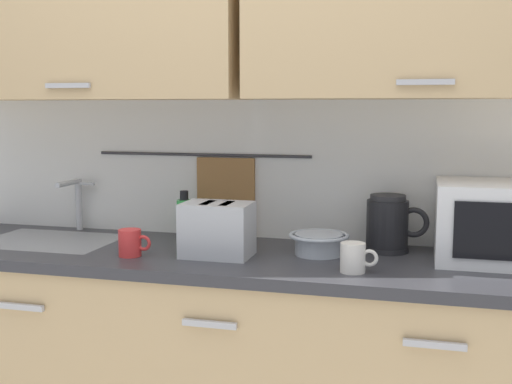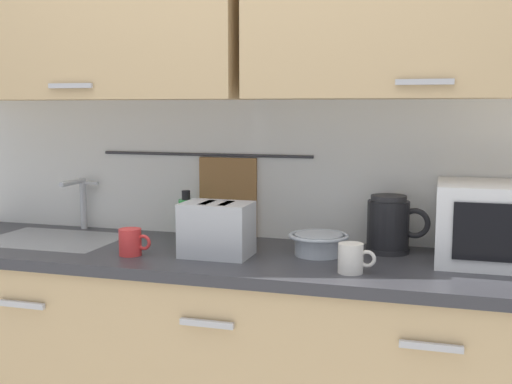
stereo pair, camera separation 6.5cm
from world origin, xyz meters
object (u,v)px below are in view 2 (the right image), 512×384
object	(u,v)px
microwave	(508,224)
electric_kettle	(389,225)
mixing_bowl	(319,243)
toaster	(217,229)
mug_by_kettle	(352,258)
dish_soap_bottle	(186,218)
mug_near_sink	(131,242)

from	to	relation	value
microwave	electric_kettle	size ratio (longest dim) A/B	2.03
microwave	electric_kettle	xyz separation A→B (m)	(-0.39, 0.06, -0.03)
mixing_bowl	toaster	bearing A→B (deg)	-161.65
mug_by_kettle	microwave	bearing A→B (deg)	29.42
dish_soap_bottle	mug_near_sink	bearing A→B (deg)	-105.01
microwave	mug_near_sink	distance (m)	1.29
dish_soap_bottle	mug_by_kettle	world-z (taller)	dish_soap_bottle
electric_kettle	toaster	world-z (taller)	electric_kettle
mixing_bowl	mug_by_kettle	distance (m)	0.26
microwave	mixing_bowl	bearing A→B (deg)	-174.72
mixing_bowl	toaster	distance (m)	0.36
electric_kettle	mixing_bowl	world-z (taller)	electric_kettle
mixing_bowl	mug_by_kettle	world-z (taller)	mug_by_kettle
electric_kettle	mug_by_kettle	distance (m)	0.34
microwave	dish_soap_bottle	size ratio (longest dim) A/B	2.35
microwave	mug_near_sink	world-z (taller)	microwave
mixing_bowl	mug_by_kettle	size ratio (longest dim) A/B	1.78
microwave	toaster	size ratio (longest dim) A/B	1.80
toaster	mug_by_kettle	world-z (taller)	toaster
mug_near_sink	electric_kettle	bearing A→B (deg)	19.39
dish_soap_bottle	mug_by_kettle	bearing A→B (deg)	-25.22
toaster	dish_soap_bottle	bearing A→B (deg)	132.74
toaster	mug_by_kettle	xyz separation A→B (m)	(0.49, -0.10, -0.05)
dish_soap_bottle	mug_by_kettle	size ratio (longest dim) A/B	1.63
toaster	microwave	bearing A→B (deg)	10.02
microwave	mixing_bowl	world-z (taller)	microwave
microwave	mug_by_kettle	xyz separation A→B (m)	(-0.48, -0.27, -0.09)
microwave	mixing_bowl	distance (m)	0.64
mixing_bowl	mug_by_kettle	xyz separation A→B (m)	(0.15, -0.21, 0.00)
electric_kettle	mug_by_kettle	xyz separation A→B (m)	(-0.09, -0.33, -0.05)
mixing_bowl	microwave	bearing A→B (deg)	5.28
mug_near_sink	mixing_bowl	size ratio (longest dim) A/B	0.56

